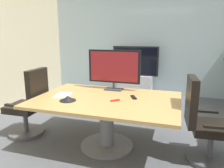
{
  "coord_description": "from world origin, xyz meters",
  "views": [
    {
      "loc": [
        0.8,
        -2.6,
        1.58
      ],
      "look_at": [
        -0.13,
        0.35,
        0.88
      ],
      "focal_mm": 34.34,
      "sensor_mm": 36.0,
      "label": 1
    }
  ],
  "objects_px": {
    "tv_monitor": "(114,68)",
    "conference_phone": "(68,99)",
    "office_chair_left": "(30,108)",
    "office_chair_right": "(204,127)",
    "conference_table": "(107,110)",
    "remote_control": "(134,97)",
    "wall_display_unit": "(135,79)"
  },
  "relations": [
    {
      "from": "conference_table",
      "to": "conference_phone",
      "type": "height_order",
      "value": "conference_phone"
    },
    {
      "from": "office_chair_left",
      "to": "office_chair_right",
      "type": "xyz_separation_m",
      "value": [
        2.56,
        0.05,
        0.0
      ]
    },
    {
      "from": "office_chair_right",
      "to": "conference_phone",
      "type": "relative_size",
      "value": 4.95
    },
    {
      "from": "office_chair_left",
      "to": "office_chair_right",
      "type": "height_order",
      "value": "same"
    },
    {
      "from": "office_chair_right",
      "to": "remote_control",
      "type": "height_order",
      "value": "office_chair_right"
    },
    {
      "from": "office_chair_left",
      "to": "remote_control",
      "type": "distance_m",
      "value": 1.67
    },
    {
      "from": "office_chair_right",
      "to": "conference_phone",
      "type": "bearing_deg",
      "value": 94.42
    },
    {
      "from": "remote_control",
      "to": "office_chair_left",
      "type": "bearing_deg",
      "value": 158.7
    },
    {
      "from": "conference_phone",
      "to": "office_chair_right",
      "type": "bearing_deg",
      "value": 9.3
    },
    {
      "from": "wall_display_unit",
      "to": "remote_control",
      "type": "xyz_separation_m",
      "value": [
        0.52,
        -2.69,
        0.29
      ]
    },
    {
      "from": "office_chair_right",
      "to": "wall_display_unit",
      "type": "distance_m",
      "value": 3.15
    },
    {
      "from": "conference_table",
      "to": "conference_phone",
      "type": "bearing_deg",
      "value": -150.04
    },
    {
      "from": "remote_control",
      "to": "conference_phone",
      "type": "bearing_deg",
      "value": 179.12
    },
    {
      "from": "remote_control",
      "to": "tv_monitor",
      "type": "bearing_deg",
      "value": 110.54
    },
    {
      "from": "conference_table",
      "to": "office_chair_left",
      "type": "height_order",
      "value": "office_chair_left"
    },
    {
      "from": "conference_table",
      "to": "remote_control",
      "type": "distance_m",
      "value": 0.42
    },
    {
      "from": "office_chair_right",
      "to": "conference_phone",
      "type": "distance_m",
      "value": 1.79
    },
    {
      "from": "office_chair_left",
      "to": "wall_display_unit",
      "type": "bearing_deg",
      "value": 156.75
    },
    {
      "from": "office_chair_right",
      "to": "remote_control",
      "type": "bearing_deg",
      "value": 78.23
    },
    {
      "from": "office_chair_right",
      "to": "tv_monitor",
      "type": "height_order",
      "value": "tv_monitor"
    },
    {
      "from": "conference_table",
      "to": "office_chair_left",
      "type": "distance_m",
      "value": 1.29
    },
    {
      "from": "conference_table",
      "to": "tv_monitor",
      "type": "height_order",
      "value": "tv_monitor"
    },
    {
      "from": "conference_table",
      "to": "office_chair_right",
      "type": "bearing_deg",
      "value": 0.92
    },
    {
      "from": "office_chair_right",
      "to": "tv_monitor",
      "type": "distance_m",
      "value": 1.55
    },
    {
      "from": "office_chair_left",
      "to": "tv_monitor",
      "type": "relative_size",
      "value": 1.3
    },
    {
      "from": "tv_monitor",
      "to": "conference_phone",
      "type": "relative_size",
      "value": 3.82
    },
    {
      "from": "conference_table",
      "to": "remote_control",
      "type": "xyz_separation_m",
      "value": [
        0.35,
        0.13,
        0.17
      ]
    },
    {
      "from": "tv_monitor",
      "to": "conference_phone",
      "type": "bearing_deg",
      "value": -118.37
    },
    {
      "from": "conference_table",
      "to": "office_chair_left",
      "type": "relative_size",
      "value": 1.82
    },
    {
      "from": "tv_monitor",
      "to": "conference_phone",
      "type": "distance_m",
      "value": 0.93
    },
    {
      "from": "office_chair_right",
      "to": "remote_control",
      "type": "relative_size",
      "value": 6.41
    },
    {
      "from": "conference_table",
      "to": "office_chair_left",
      "type": "xyz_separation_m",
      "value": [
        -1.28,
        -0.03,
        -0.11
      ]
    }
  ]
}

